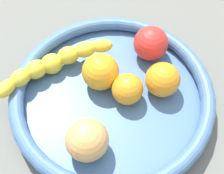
# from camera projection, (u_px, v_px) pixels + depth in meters

# --- Properties ---
(kitchen_counter) EXTENTS (1.20, 1.20, 0.03)m
(kitchen_counter) POSITION_uv_depth(u_px,v_px,m) (112.00, 106.00, 0.56)
(kitchen_counter) COLOR #61645D
(kitchen_counter) RESTS_ON ground
(fruit_bowl) EXTENTS (0.35, 0.35, 0.04)m
(fruit_bowl) POSITION_uv_depth(u_px,v_px,m) (112.00, 95.00, 0.53)
(fruit_bowl) COLOR #456A9A
(fruit_bowl) RESTS_ON kitchen_counter
(banana_draped_left) EXTENTS (0.13, 0.20, 0.04)m
(banana_draped_left) POSITION_uv_depth(u_px,v_px,m) (53.00, 63.00, 0.54)
(banana_draped_left) COLOR yellow
(banana_draped_left) RESTS_ON fruit_bowl
(orange_front) EXTENTS (0.05, 0.05, 0.05)m
(orange_front) POSITION_uv_depth(u_px,v_px,m) (127.00, 89.00, 0.51)
(orange_front) COLOR orange
(orange_front) RESTS_ON fruit_bowl
(orange_mid_left) EXTENTS (0.06, 0.06, 0.06)m
(orange_mid_left) POSITION_uv_depth(u_px,v_px,m) (163.00, 80.00, 0.52)
(orange_mid_left) COLOR orange
(orange_mid_left) RESTS_ON fruit_bowl
(orange_mid_right) EXTENTS (0.06, 0.06, 0.06)m
(orange_mid_right) POSITION_uv_depth(u_px,v_px,m) (100.00, 72.00, 0.53)
(orange_mid_right) COLOR orange
(orange_mid_right) RESTS_ON fruit_bowl
(tomato_red) EXTENTS (0.06, 0.06, 0.06)m
(tomato_red) POSITION_uv_depth(u_px,v_px,m) (151.00, 43.00, 0.56)
(tomato_red) COLOR red
(tomato_red) RESTS_ON fruit_bowl
(peach_blush) EXTENTS (0.07, 0.07, 0.07)m
(peach_blush) POSITION_uv_depth(u_px,v_px,m) (87.00, 140.00, 0.46)
(peach_blush) COLOR #E5A55B
(peach_blush) RESTS_ON fruit_bowl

